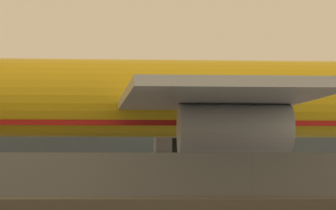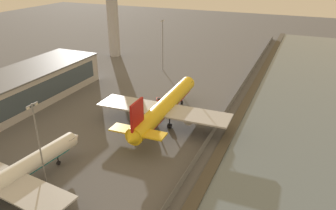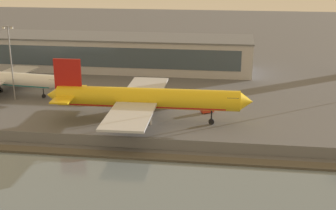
{
  "view_description": "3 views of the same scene",
  "coord_description": "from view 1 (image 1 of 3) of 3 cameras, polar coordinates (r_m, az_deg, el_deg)",
  "views": [
    {
      "loc": [
        -7.04,
        -62.36,
        2.03
      ],
      "look_at": [
        -3.07,
        -0.68,
        5.61
      ],
      "focal_mm": 105.0,
      "sensor_mm": 36.0,
      "label": 1
    },
    {
      "loc": [
        -86.66,
        -37.96,
        49.0
      ],
      "look_at": [
        3.72,
        1.09,
        4.94
      ],
      "focal_mm": 35.0,
      "sensor_mm": 36.0,
      "label": 2
    },
    {
      "loc": [
        20.68,
        -106.02,
        39.13
      ],
      "look_at": [
        5.72,
        1.81,
        4.21
      ],
      "focal_mm": 50.0,
      "sensor_mm": 36.0,
      "label": 3
    }
  ],
  "objects": [
    {
      "name": "cargo_jet_yellow",
      "position": [
        63.55,
        2.81,
        0.18
      ],
      "size": [
        50.69,
        43.04,
        15.44
      ],
      "color": "yellow",
      "rests_on": "ground"
    },
    {
      "name": "ground_plane",
      "position": [
        62.79,
        2.77,
        -5.16
      ],
      "size": [
        500.0,
        500.0,
        0.0
      ],
      "primitive_type": "plane",
      "color": "#565659"
    },
    {
      "name": "perimeter_fence",
      "position": [
        46.89,
        4.96,
        -4.28
      ],
      "size": [
        280.0,
        0.1,
        2.46
      ],
      "color": "slate",
      "rests_on": "ground"
    },
    {
      "name": "terminal_building",
      "position": [
        118.13,
        -9.63,
        -1.38
      ],
      "size": [
        94.29,
        20.78,
        11.84
      ],
      "color": "#B2B2B7",
      "rests_on": "ground"
    },
    {
      "name": "shoreline_seawall",
      "position": [
        42.48,
        5.89,
        -5.7
      ],
      "size": [
        320.0,
        3.0,
        0.5
      ],
      "color": "#474238",
      "rests_on": "ground"
    }
  ]
}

